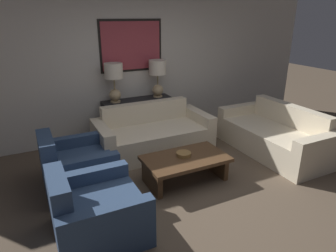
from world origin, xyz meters
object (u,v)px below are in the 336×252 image
object	(u,v)px
table_lamp_left	(114,78)
armchair_near_back_wall	(76,167)
console_table	(138,118)
couch_by_side	(274,136)
armchair_near_camera	(95,212)
couch_by_back_wall	(153,136)
coffee_table	(185,163)
decorative_bowl	(183,154)
table_lamp_right	(158,74)

from	to	relation	value
table_lamp_left	armchair_near_back_wall	world-z (taller)	table_lamp_left
console_table	armchair_near_back_wall	world-z (taller)	armchair_near_back_wall
console_table	couch_by_side	xyz separation A→B (m)	(1.84, -1.65, -0.10)
armchair_near_camera	console_table	bearing A→B (deg)	59.51
couch_by_back_wall	armchair_near_back_wall	bearing A→B (deg)	-157.92
armchair_near_back_wall	couch_by_side	bearing A→B (deg)	-6.78
armchair_near_camera	couch_by_side	bearing A→B (deg)	12.50
couch_by_back_wall	coffee_table	size ratio (longest dim) A/B	1.66
table_lamp_left	decorative_bowl	distance (m)	1.99
console_table	table_lamp_right	size ratio (longest dim) A/B	1.88
couch_by_side	armchair_near_camera	world-z (taller)	same
table_lamp_right	coffee_table	world-z (taller)	table_lamp_right
coffee_table	armchair_near_camera	xyz separation A→B (m)	(-1.40, -0.55, 0.00)
armchair_near_back_wall	table_lamp_left	bearing A→B (deg)	52.37
table_lamp_left	armchair_near_back_wall	distance (m)	1.84
console_table	armchair_near_camera	size ratio (longest dim) A/B	1.39
table_lamp_right	couch_by_back_wall	world-z (taller)	table_lamp_right
console_table	armchair_near_camera	distance (m)	2.75
console_table	coffee_table	bearing A→B (deg)	-89.79
couch_by_side	decorative_bowl	xyz separation A→B (m)	(-1.85, -0.12, 0.12)
couch_by_back_wall	armchair_near_back_wall	xyz separation A→B (m)	(-1.39, -0.57, -0.01)
coffee_table	couch_by_side	bearing A→B (deg)	5.17
table_lamp_right	couch_by_back_wall	distance (m)	1.23
table_lamp_left	table_lamp_right	world-z (taller)	same
coffee_table	armchair_near_camera	bearing A→B (deg)	-158.53
table_lamp_left	couch_by_back_wall	bearing A→B (deg)	-59.15
console_table	decorative_bowl	distance (m)	1.78
console_table	couch_by_side	bearing A→B (deg)	-41.87
armchair_near_camera	table_lamp_right	bearing A→B (deg)	52.57
couch_by_side	armchair_near_back_wall	distance (m)	3.26
console_table	decorative_bowl	xyz separation A→B (m)	(-0.00, -1.78, 0.02)
couch_by_back_wall	decorative_bowl	world-z (taller)	couch_by_back_wall
table_lamp_right	armchair_near_back_wall	xyz separation A→B (m)	(-1.81, -1.27, -0.92)
decorative_bowl	table_lamp_left	bearing A→B (deg)	103.16
coffee_table	decorative_bowl	world-z (taller)	decorative_bowl
table_lamp_right	armchair_near_back_wall	bearing A→B (deg)	-145.07
couch_by_back_wall	decorative_bowl	bearing A→B (deg)	-90.17
table_lamp_left	armchair_near_camera	distance (m)	2.72
table_lamp_left	coffee_table	bearing A→B (deg)	-76.83
console_table	table_lamp_right	bearing A→B (deg)	0.00
table_lamp_left	armchair_near_back_wall	bearing A→B (deg)	-127.63
couch_by_side	couch_by_back_wall	bearing A→B (deg)	152.71
couch_by_back_wall	coffee_table	distance (m)	1.12
couch_by_back_wall	couch_by_side	xyz separation A→B (m)	(1.84, -0.95, 0.00)
console_table	armchair_near_camera	world-z (taller)	armchair_near_camera
armchair_near_back_wall	table_lamp_right	bearing A→B (deg)	34.93
table_lamp_left	coffee_table	world-z (taller)	table_lamp_left
coffee_table	armchair_near_back_wall	xyz separation A→B (m)	(-1.40, 0.55, 0.00)
couch_by_side	armchair_near_back_wall	world-z (taller)	same
console_table	table_lamp_right	xyz separation A→B (m)	(0.42, 0.00, 0.82)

